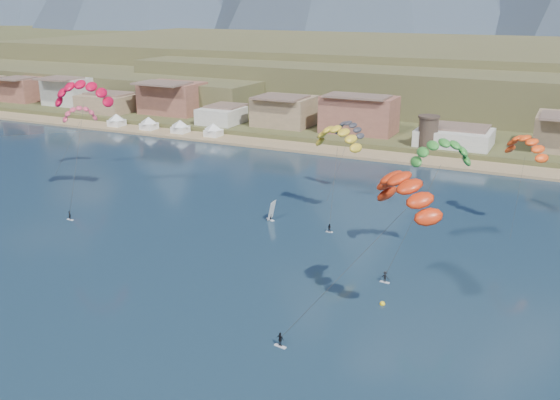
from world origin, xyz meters
name	(u,v)px	position (x,y,z in m)	size (l,w,h in m)	color
ground	(164,354)	(0.00, 0.00, 0.00)	(2400.00, 2400.00, 0.00)	#0D1E32
beach	(401,158)	(0.00, 106.00, 0.25)	(2200.00, 12.00, 0.90)	tan
land	(537,46)	(0.00, 560.00, 0.00)	(2200.00, 900.00, 4.00)	brown
foothills	(534,77)	(22.39, 232.47, 9.08)	(940.00, 210.00, 18.00)	brown
town	(290,109)	(-40.00, 122.00, 8.00)	(400.00, 24.00, 12.00)	silver
watchtower	(428,131)	(5.00, 114.00, 6.37)	(5.82, 5.82, 8.60)	#47382D
beach_tents	(163,121)	(-76.25, 106.00, 3.71)	(43.40, 6.40, 5.00)	white
kitesurfer_red	(82,89)	(-48.41, 42.20, 23.33)	(13.00, 16.17, 26.92)	silver
kitesurfer_yellow	(338,134)	(0.62, 55.80, 16.22)	(10.95, 12.79, 19.38)	silver
kitesurfer_orange	(407,186)	(23.25, 19.33, 18.74)	(18.26, 18.15, 24.31)	silver
kitesurfer_green	(442,149)	(23.10, 39.99, 18.90)	(10.88, 13.91, 22.01)	silver
distant_kite_pink	(79,111)	(-67.70, 61.04, 14.59)	(8.23, 8.35, 17.53)	#262626
distant_kite_dark	(349,126)	(-2.23, 70.39, 14.86)	(8.09, 6.80, 17.54)	#262626
distant_kite_orange	(527,143)	(33.26, 64.58, 15.91)	(9.41, 8.79, 18.97)	#262626
windsurfer	(271,214)	(-9.61, 47.93, 1.22)	(2.42, 2.41, 3.84)	silver
buoy	(382,304)	(19.85, 23.49, 0.13)	(0.76, 0.76, 0.76)	yellow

